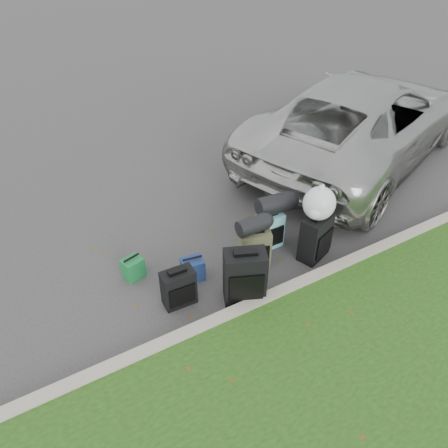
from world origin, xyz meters
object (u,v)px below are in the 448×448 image
suitcase_olive (255,248)px  tote_navy (193,269)px  suitcase_large_black_right (315,237)px  tote_green (133,268)px  suitcase_large_black_left (245,276)px  suv (362,119)px  suitcase_small_black (179,288)px  suitcase_teal (269,231)px

suitcase_olive → tote_navy: (-0.92, 0.18, -0.14)m
suitcase_large_black_right → tote_green: bearing=140.4°
suitcase_large_black_left → suitcase_large_black_right: 1.37m
suv → suitcase_olive: suv is taller
suitcase_small_black → suitcase_olive: bearing=9.2°
suitcase_olive → tote_navy: 0.94m
suitcase_small_black → suitcase_large_black_left: bearing=-21.7°
suitcase_teal → tote_navy: suitcase_teal is taller
suitcase_teal → tote_navy: (-1.34, -0.06, -0.13)m
suitcase_large_black_right → tote_navy: 1.86m
suitcase_small_black → tote_navy: size_ratio=1.66×
suitcase_small_black → suitcase_large_black_left: (0.80, -0.36, 0.12)m
suitcase_large_black_left → suitcase_small_black: bearing=178.9°
tote_navy → suitcase_large_black_left: bearing=-49.2°
suitcase_large_black_left → suv: bearing=51.7°
suitcase_large_black_right → suitcase_large_black_left: bearing=169.4°
suitcase_large_black_right → tote_green: suitcase_large_black_right is taller
suitcase_teal → suitcase_olive: bearing=-150.2°
suv → suitcase_large_black_left: 4.73m
suitcase_large_black_left → suitcase_large_black_right: size_ratio=1.09×
suv → tote_navy: (-4.56, -1.56, -0.67)m
suitcase_olive → tote_green: bearing=178.5°
suv → suitcase_teal: (-3.22, -1.50, -0.54)m
suitcase_large_black_left → tote_navy: suitcase_large_black_left is taller
suitcase_small_black → tote_navy: bearing=44.5°
suv → tote_navy: suv is taller
suv → suitcase_small_black: (-4.93, -1.90, -0.56)m
suitcase_olive → tote_navy: suitcase_olive is taller
suitcase_olive → suitcase_large_black_right: size_ratio=0.83×
suitcase_teal → tote_green: 2.11m
suitcase_large_black_left → tote_navy: bearing=144.7°
suv → suitcase_olive: 4.08m
suv → suitcase_large_black_left: suv is taller
tote_green → suitcase_small_black: bearing=-80.9°
suitcase_large_black_left → tote_green: suitcase_large_black_left is taller
suitcase_olive → suitcase_large_black_right: 0.92m
suitcase_large_black_right → tote_navy: (-1.78, 0.49, -0.20)m
suitcase_teal → suitcase_small_black: bearing=-167.0°
suv → suitcase_large_black_right: 3.48m
suv → suitcase_olive: bearing=94.7°
suv → suitcase_large_black_left: (-4.14, -2.25, -0.44)m
suitcase_teal → tote_navy: size_ratio=1.78×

